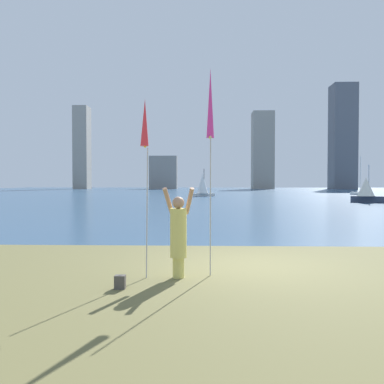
# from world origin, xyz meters

# --- Properties ---
(ground) EXTENTS (120.00, 138.00, 0.12)m
(ground) POSITION_xyz_m (0.00, 50.95, -0.06)
(ground) COLOR brown
(person) EXTENTS (0.67, 0.50, 1.83)m
(person) POSITION_xyz_m (-1.55, -1.23, 0.90)
(person) COLOR #D8CC66
(person) RESTS_ON ground
(kite_flag_left) EXTENTS (0.16, 0.52, 3.57)m
(kite_flag_left) POSITION_xyz_m (-2.19, -1.41, 2.99)
(kite_flag_left) COLOR #B2B2B7
(kite_flag_left) RESTS_ON ground
(kite_flag_right) EXTENTS (0.16, 0.61, 4.29)m
(kite_flag_right) POSITION_xyz_m (-0.90, -0.85, 3.48)
(kite_flag_right) COLOR #B2B2B7
(kite_flag_right) RESTS_ON ground
(bag) EXTENTS (0.19, 0.15, 0.25)m
(bag) POSITION_xyz_m (-2.55, -2.10, 0.12)
(bag) COLOR #4C4742
(bag) RESTS_ON ground
(sailboat_5) EXTENTS (2.99, 2.01, 3.47)m
(sailboat_5) POSITION_xyz_m (13.79, 27.80, 1.23)
(sailboat_5) COLOR #333D51
(sailboat_5) RESTS_ON ground
(sailboat_6) EXTENTS (2.90, 2.11, 3.62)m
(sailboat_6) POSITION_xyz_m (-1.33, 43.08, 1.50)
(sailboat_6) COLOR silver
(sailboat_6) RESTS_ON ground
(sailboat_7) EXTENTS (2.10, 2.73, 5.50)m
(sailboat_7) POSITION_xyz_m (21.09, 48.35, 0.35)
(sailboat_7) COLOR white
(sailboat_7) RESTS_ON ground
(skyline_tower_0) EXTENTS (3.71, 4.48, 21.63)m
(skyline_tower_0) POSITION_xyz_m (-33.47, 94.93, 10.82)
(skyline_tower_0) COLOR gray
(skyline_tower_0) RESTS_ON ground
(skyline_tower_1) EXTENTS (7.28, 3.76, 8.70)m
(skyline_tower_1) POSITION_xyz_m (-12.12, 96.49, 4.35)
(skyline_tower_1) COLOR gray
(skyline_tower_1) RESTS_ON ground
(skyline_tower_2) EXTENTS (5.56, 5.27, 20.36)m
(skyline_tower_2) POSITION_xyz_m (14.25, 97.41, 10.18)
(skyline_tower_2) COLOR gray
(skyline_tower_2) RESTS_ON ground
(skyline_tower_3) EXTENTS (5.90, 5.79, 26.86)m
(skyline_tower_3) POSITION_xyz_m (34.43, 94.97, 13.43)
(skyline_tower_3) COLOR #565B66
(skyline_tower_3) RESTS_ON ground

